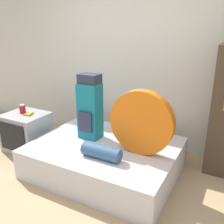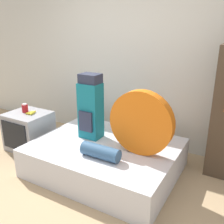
{
  "view_description": "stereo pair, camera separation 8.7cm",
  "coord_description": "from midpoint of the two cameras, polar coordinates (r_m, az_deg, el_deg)",
  "views": [
    {
      "loc": [
        1.58,
        -1.79,
        1.8
      ],
      "look_at": [
        0.24,
        0.71,
        0.83
      ],
      "focal_mm": 40.0,
      "sensor_mm": 36.0,
      "label": 1
    },
    {
      "loc": [
        1.66,
        -1.75,
        1.8
      ],
      "look_at": [
        0.24,
        0.71,
        0.83
      ],
      "focal_mm": 40.0,
      "sensor_mm": 36.0,
      "label": 2
    }
  ],
  "objects": [
    {
      "name": "tent_bag",
      "position": [
        2.88,
        7.55,
        -2.47
      ],
      "size": [
        0.76,
        0.12,
        0.76
      ],
      "color": "orange",
      "rests_on": "bed"
    },
    {
      "name": "sleeping_roll",
      "position": [
        2.86,
        -1.78,
        -9.09
      ],
      "size": [
        0.47,
        0.16,
        0.16
      ],
      "color": "#33567A",
      "rests_on": "bed"
    },
    {
      "name": "ground_plane",
      "position": [
        3.0,
        -10.54,
        -18.4
      ],
      "size": [
        16.0,
        16.0,
        0.0
      ],
      "primitive_type": "plane",
      "color": "tan"
    },
    {
      "name": "canister",
      "position": [
        3.98,
        -18.7,
        0.83
      ],
      "size": [
        0.09,
        0.09,
        0.13
      ],
      "color": "#B2191E",
      "rests_on": "television"
    },
    {
      "name": "television",
      "position": [
        4.04,
        -17.85,
        -4.13
      ],
      "size": [
        0.61,
        0.56,
        0.57
      ],
      "color": "#939399",
      "rests_on": "ground_plane"
    },
    {
      "name": "backpack",
      "position": [
        3.28,
        -4.18,
        1.02
      ],
      "size": [
        0.28,
        0.25,
        0.86
      ],
      "color": "#14707F",
      "rests_on": "bed"
    },
    {
      "name": "bed",
      "position": [
        3.31,
        -0.74,
        -10.28
      ],
      "size": [
        1.8,
        1.4,
        0.38
      ],
      "color": "silver",
      "rests_on": "ground_plane"
    },
    {
      "name": "wall_back",
      "position": [
        3.93,
        5.37,
        11.44
      ],
      "size": [
        8.0,
        0.05,
        2.6
      ],
      "color": "silver",
      "rests_on": "ground_plane"
    },
    {
      "name": "banana_bunch",
      "position": [
        3.89,
        -17.25,
        -0.14
      ],
      "size": [
        0.13,
        0.17,
        0.03
      ],
      "color": "yellow",
      "rests_on": "television"
    }
  ]
}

